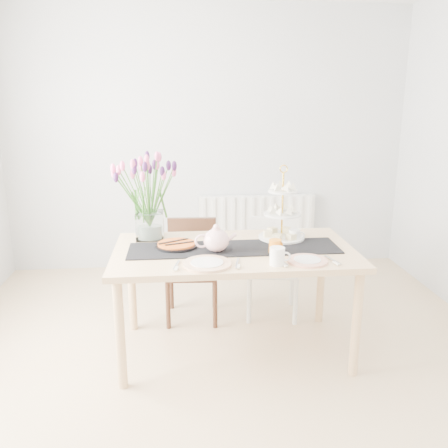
{
  "coord_description": "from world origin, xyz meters",
  "views": [
    {
      "loc": [
        -0.29,
        -2.52,
        1.74
      ],
      "look_at": [
        -0.01,
        0.42,
        0.94
      ],
      "focal_mm": 38.0,
      "sensor_mm": 36.0,
      "label": 1
    }
  ],
  "objects": [
    {
      "name": "mug_orange",
      "position": [
        0.31,
        0.34,
        0.8
      ],
      "size": [
        0.11,
        0.11,
        0.09
      ],
      "primitive_type": "cylinder",
      "rotation": [
        0.0,
        0.0,
        0.62
      ],
      "color": "orange",
      "rests_on": "dining_table"
    },
    {
      "name": "chair_brown",
      "position": [
        -0.21,
        1.07,
        0.45
      ],
      "size": [
        0.42,
        0.42,
        0.79
      ],
      "rotation": [
        0.0,
        0.0,
        -0.06
      ],
      "color": "#361F13",
      "rests_on": "ground"
    },
    {
      "name": "plate_left",
      "position": [
        -0.14,
        0.17,
        0.76
      ],
      "size": [
        0.35,
        0.35,
        0.02
      ],
      "primitive_type": "cylinder",
      "rotation": [
        0.0,
        0.0,
        -0.2
      ],
      "color": "white",
      "rests_on": "dining_table"
    },
    {
      "name": "plate_right",
      "position": [
        0.48,
        0.17,
        0.76
      ],
      "size": [
        0.31,
        0.31,
        0.01
      ],
      "primitive_type": "cylinder",
      "rotation": [
        0.0,
        0.0,
        0.27
      ],
      "color": "white",
      "rests_on": "dining_table"
    },
    {
      "name": "radiator",
      "position": [
        0.5,
        2.19,
        0.45
      ],
      "size": [
        1.2,
        0.08,
        0.6
      ],
      "primitive_type": "cube",
      "color": "white",
      "rests_on": "room_shell"
    },
    {
      "name": "cream_jug",
      "position": [
        0.5,
        0.6,
        0.79
      ],
      "size": [
        0.1,
        0.1,
        0.08
      ],
      "primitive_type": "cylinder",
      "rotation": [
        0.0,
        0.0,
        -0.29
      ],
      "color": "white",
      "rests_on": "dining_table"
    },
    {
      "name": "teapot",
      "position": [
        -0.06,
        0.4,
        0.83
      ],
      "size": [
        0.29,
        0.24,
        0.18
      ],
      "primitive_type": null,
      "rotation": [
        0.0,
        0.0,
        0.09
      ],
      "color": "white",
      "rests_on": "dining_table"
    },
    {
      "name": "cake_stand",
      "position": [
        0.42,
        0.65,
        0.89
      ],
      "size": [
        0.33,
        0.33,
        0.48
      ],
      "rotation": [
        0.0,
        0.0,
        0.36
      ],
      "color": "gold",
      "rests_on": "dining_table"
    },
    {
      "name": "chair_white",
      "position": [
        0.45,
        1.08,
        0.45
      ],
      "size": [
        0.45,
        0.45,
        0.78
      ],
      "rotation": [
        0.0,
        0.0,
        -0.16
      ],
      "color": "silver",
      "rests_on": "ground"
    },
    {
      "name": "tart_tin",
      "position": [
        -0.32,
        0.53,
        0.77
      ],
      "size": [
        0.28,
        0.28,
        0.03
      ],
      "rotation": [
        0.0,
        0.0,
        0.07
      ],
      "color": "black",
      "rests_on": "dining_table"
    },
    {
      "name": "dining_table",
      "position": [
        0.06,
        0.47,
        0.67
      ],
      "size": [
        1.6,
        0.9,
        0.75
      ],
      "color": "tan",
      "rests_on": "ground"
    },
    {
      "name": "room_shell",
      "position": [
        0.0,
        0.0,
        1.3
      ],
      "size": [
        4.5,
        4.5,
        4.5
      ],
      "color": "tan",
      "rests_on": "ground"
    },
    {
      "name": "table_runner",
      "position": [
        0.06,
        0.47,
        0.75
      ],
      "size": [
        1.4,
        0.35,
        0.01
      ],
      "primitive_type": "cube",
      "color": "black",
      "rests_on": "dining_table"
    },
    {
      "name": "mug_white",
      "position": [
        0.28,
        0.14,
        0.8
      ],
      "size": [
        0.11,
        0.11,
        0.11
      ],
      "primitive_type": "cylinder",
      "rotation": [
        0.0,
        0.0,
        -0.22
      ],
      "color": "white",
      "rests_on": "dining_table"
    },
    {
      "name": "tulip_vase",
      "position": [
        -0.51,
        0.77,
        1.14
      ],
      "size": [
        0.7,
        0.7,
        0.61
      ],
      "rotation": [
        0.0,
        0.0,
        -0.32
      ],
      "color": "silver",
      "rests_on": "dining_table"
    }
  ]
}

